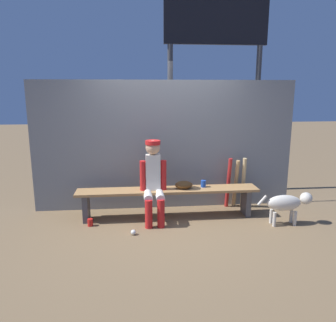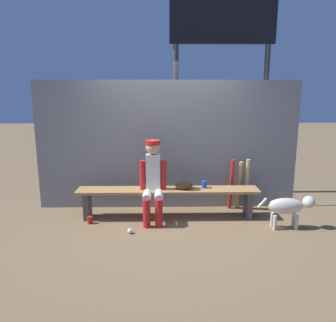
# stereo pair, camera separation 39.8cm
# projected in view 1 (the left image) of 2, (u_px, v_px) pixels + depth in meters

# --- Properties ---
(ground_plane) EXTENTS (30.00, 30.00, 0.00)m
(ground_plane) POSITION_uv_depth(u_px,v_px,m) (168.00, 217.00, 5.25)
(ground_plane) COLOR brown
(chainlink_fence) EXTENTS (4.37, 0.03, 2.15)m
(chainlink_fence) POSITION_uv_depth(u_px,v_px,m) (165.00, 146.00, 5.50)
(chainlink_fence) COLOR gray
(chainlink_fence) RESTS_ON ground_plane
(dugout_bench) EXTENTS (2.85, 0.36, 0.47)m
(dugout_bench) POSITION_uv_depth(u_px,v_px,m) (168.00, 195.00, 5.17)
(dugout_bench) COLOR #AD7F4C
(dugout_bench) RESTS_ON ground_plane
(player_seated) EXTENTS (0.41, 0.55, 1.25)m
(player_seated) POSITION_uv_depth(u_px,v_px,m) (154.00, 179.00, 4.98)
(player_seated) COLOR silver
(player_seated) RESTS_ON ground_plane
(baseball_glove) EXTENTS (0.28, 0.20, 0.12)m
(baseball_glove) POSITION_uv_depth(u_px,v_px,m) (184.00, 185.00, 5.16)
(baseball_glove) COLOR #593819
(baseball_glove) RESTS_ON dugout_bench
(bat_aluminum_red) EXTENTS (0.09, 0.18, 0.88)m
(bat_aluminum_red) POSITION_uv_depth(u_px,v_px,m) (228.00, 183.00, 5.59)
(bat_aluminum_red) COLOR #B22323
(bat_aluminum_red) RESTS_ON ground_plane
(bat_wood_tan) EXTENTS (0.09, 0.18, 0.84)m
(bat_wood_tan) POSITION_uv_depth(u_px,v_px,m) (236.00, 184.00, 5.63)
(bat_wood_tan) COLOR tan
(bat_wood_tan) RESTS_ON ground_plane
(bat_wood_natural) EXTENTS (0.09, 0.15, 0.88)m
(bat_wood_natural) POSITION_uv_depth(u_px,v_px,m) (243.00, 183.00, 5.61)
(bat_wood_natural) COLOR tan
(bat_wood_natural) RESTS_ON ground_plane
(baseball) EXTENTS (0.07, 0.07, 0.07)m
(baseball) POSITION_uv_depth(u_px,v_px,m) (133.00, 232.00, 4.60)
(baseball) COLOR white
(baseball) RESTS_ON ground_plane
(cup_on_ground) EXTENTS (0.08, 0.08, 0.11)m
(cup_on_ground) POSITION_uv_depth(u_px,v_px,m) (90.00, 222.00, 4.90)
(cup_on_ground) COLOR red
(cup_on_ground) RESTS_ON ground_plane
(cup_on_bench) EXTENTS (0.08, 0.08, 0.11)m
(cup_on_bench) POSITION_uv_depth(u_px,v_px,m) (203.00, 184.00, 5.24)
(cup_on_bench) COLOR #1E47AD
(cup_on_bench) RESTS_ON dugout_bench
(scoreboard) EXTENTS (2.18, 0.27, 3.88)m
(scoreboard) POSITION_uv_depth(u_px,v_px,m) (219.00, 49.00, 6.01)
(scoreboard) COLOR #3F3F42
(scoreboard) RESTS_ON ground_plane
(dog) EXTENTS (0.84, 0.20, 0.49)m
(dog) POSITION_uv_depth(u_px,v_px,m) (288.00, 203.00, 4.91)
(dog) COLOR beige
(dog) RESTS_ON ground_plane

